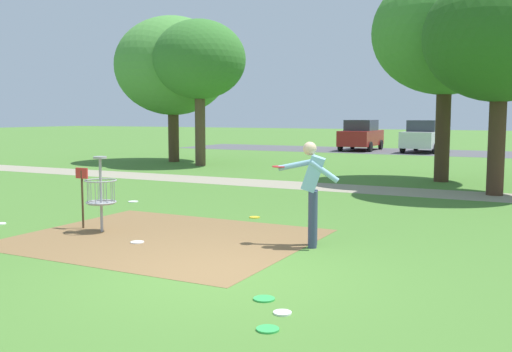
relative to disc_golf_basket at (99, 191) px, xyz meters
name	(u,v)px	position (x,y,z in m)	size (l,w,h in m)	color
ground_plane	(221,274)	(3.47, -1.49, -0.75)	(160.00, 160.00, 0.00)	#47752D
dirt_tee_pad	(164,238)	(1.41, 0.05, -0.75)	(4.91, 4.11, 0.01)	brown
disc_golf_basket	(99,191)	(0.00, 0.00, 0.00)	(0.98, 0.58, 1.39)	#9E9EA3
player_foreground_watching	(312,186)	(3.93, 0.64, 0.23)	(1.17, 0.46, 1.71)	#384260
frisbee_near_basket	(268,329)	(4.93, -3.03, -0.74)	(0.23, 0.23, 0.02)	green
frisbee_by_tee	(282,313)	(4.85, -2.52, -0.74)	(0.20, 0.20, 0.02)	white
frisbee_mid_grass	(0,224)	(-2.23, -0.35, -0.74)	(0.21, 0.21, 0.02)	white
frisbee_far_left	(133,202)	(-1.80, 3.17, -0.74)	(0.25, 0.25, 0.02)	white
frisbee_far_right	(264,299)	(4.47, -2.19, -0.74)	(0.25, 0.25, 0.02)	green
frisbee_scattered_a	(255,217)	(1.88, 2.57, -0.74)	(0.22, 0.22, 0.02)	gold
frisbee_scattered_b	(137,242)	(1.23, -0.45, -0.74)	(0.23, 0.23, 0.02)	white
tree_near_left	(446,33)	(4.19, 11.23, 3.96)	(4.62, 4.62, 6.70)	#422D1E
tree_near_right	(173,66)	(-8.15, 13.92, 3.57)	(5.20, 5.20, 6.56)	#4C3823
tree_mid_center	(501,37)	(6.02, 8.59, 3.40)	(4.02, 4.02, 5.89)	#422D1E
tree_mid_right	(199,60)	(-5.94, 12.72, 3.65)	(3.87, 3.87, 6.09)	brown
parking_lot_strip	(475,154)	(3.47, 26.17, -0.75)	(36.00, 6.00, 0.01)	#4C4C51
parked_car_leftmost	(361,135)	(-3.07, 26.27, 0.17)	(2.08, 4.25, 1.84)	maroon
parked_car_center_left	(425,136)	(0.77, 26.13, 0.17)	(2.22, 4.32, 1.84)	silver
gravel_path	(396,191)	(3.47, 8.16, -0.75)	(40.00, 1.85, 0.00)	gray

